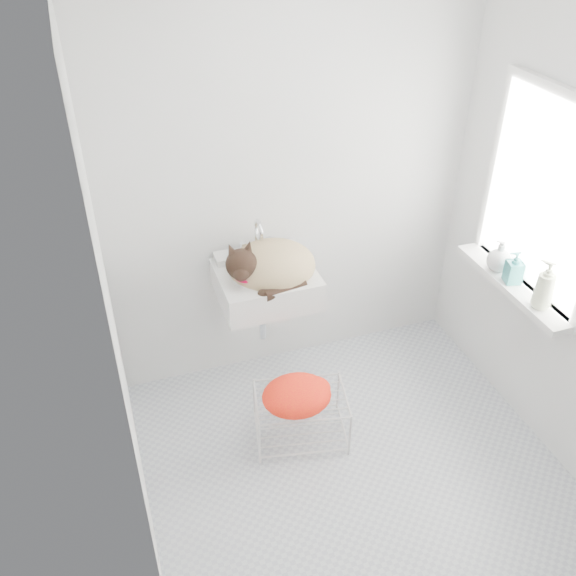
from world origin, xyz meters
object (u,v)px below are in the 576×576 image
object	(u,v)px
wire_rack	(301,416)
bottle_a	(539,306)
sink	(266,271)
bottle_b	(511,282)
cat	(268,266)
bottle_c	(497,269)

from	to	relation	value
wire_rack	bottle_a	distance (m)	1.42
sink	bottle_b	world-z (taller)	sink
bottle_a	sink	bearing A→B (deg)	147.98
bottle_a	wire_rack	bearing A→B (deg)	165.81
bottle_b	cat	bearing A→B (deg)	157.34
wire_rack	bottle_c	world-z (taller)	bottle_c
wire_rack	bottle_a	bearing A→B (deg)	-14.19
wire_rack	bottle_b	size ratio (longest dim) A/B	2.67
bottle_c	bottle_a	bearing A→B (deg)	-90.00
sink	bottle_c	xyz separation A→B (m)	(1.24, -0.40, 0.00)
cat	bottle_a	size ratio (longest dim) A/B	2.33
bottle_c	cat	bearing A→B (deg)	162.88
bottle_b	wire_rack	bearing A→B (deg)	177.21
bottle_b	bottle_c	world-z (taller)	bottle_b
bottle_a	bottle_c	distance (m)	0.38
sink	bottle_a	xyz separation A→B (m)	(1.24, -0.78, 0.00)
cat	wire_rack	bearing A→B (deg)	-79.59
bottle_a	bottle_c	bearing A→B (deg)	90.00
cat	wire_rack	xyz separation A→B (m)	(0.04, -0.46, -0.74)
bottle_c	bottle_b	bearing A→B (deg)	-90.00
sink	wire_rack	bearing A→B (deg)	-84.45
wire_rack	bottle_b	bearing A→B (deg)	-2.79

